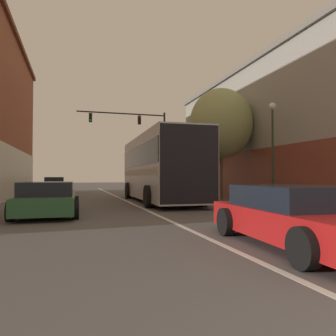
{
  "coord_description": "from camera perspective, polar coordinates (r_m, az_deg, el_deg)",
  "views": [
    {
      "loc": [
        -2.87,
        -0.99,
        1.36
      ],
      "look_at": [
        1.71,
        14.85,
        1.81
      ],
      "focal_mm": 35.0,
      "sensor_mm": 36.0,
      "label": 1
    }
  ],
  "objects": [
    {
      "name": "hatchback_foreground",
      "position": [
        7.03,
        21.75,
        -7.82
      ],
      "size": [
        2.34,
        4.76,
        1.18
      ],
      "rotation": [
        0.0,
        0.0,
        1.51
      ],
      "color": "red",
      "rests_on": "ground_plane"
    },
    {
      "name": "parked_car_left_near",
      "position": [
        12.24,
        -20.29,
        -5.14
      ],
      "size": [
        2.17,
        4.19,
        1.19
      ],
      "rotation": [
        0.0,
        0.0,
        1.56
      ],
      "color": "#285633",
      "rests_on": "ground_plane"
    },
    {
      "name": "street_lamp",
      "position": [
        16.21,
        17.77,
        3.97
      ],
      "size": [
        0.33,
        0.33,
        4.86
      ],
      "color": "#233323",
      "rests_on": "ground_plane"
    },
    {
      "name": "street_tree_far",
      "position": [
        26.68,
        3.96,
        4.15
      ],
      "size": [
        3.18,
        2.87,
        5.77
      ],
      "color": "#4C3823",
      "rests_on": "ground_plane"
    },
    {
      "name": "traffic_signal_gantry",
      "position": [
        30.62,
        -4.71,
        5.95
      ],
      "size": [
        8.14,
        0.36,
        7.46
      ],
      "color": "black",
      "rests_on": "ground_plane"
    },
    {
      "name": "bus",
      "position": [
        17.78,
        -1.41,
        0.4
      ],
      "size": [
        3.0,
        10.15,
        3.51
      ],
      "rotation": [
        0.0,
        0.0,
        1.55
      ],
      "color": "#B7B7BC",
      "rests_on": "ground_plane"
    },
    {
      "name": "street_tree_near",
      "position": [
        20.21,
        9.26,
        7.65
      ],
      "size": [
        3.85,
        3.47,
        6.71
      ],
      "color": "brown",
      "rests_on": "ground_plane"
    },
    {
      "name": "lane_center_line",
      "position": [
        17.67,
        -6.78,
        -5.95
      ],
      "size": [
        0.14,
        44.77,
        0.01
      ],
      "color": "silver",
      "rests_on": "ground_plane"
    },
    {
      "name": "parked_car_left_mid",
      "position": [
        30.14,
        -19.17,
        -2.84
      ],
      "size": [
        2.02,
        3.94,
        1.34
      ],
      "rotation": [
        0.0,
        0.0,
        1.59
      ],
      "color": "#285633",
      "rests_on": "ground_plane"
    },
    {
      "name": "building_right_storefront",
      "position": [
        21.33,
        27.11,
        6.8
      ],
      "size": [
        8.66,
        28.88,
        8.56
      ],
      "color": "#9E998E",
      "rests_on": "ground_plane"
    }
  ]
}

